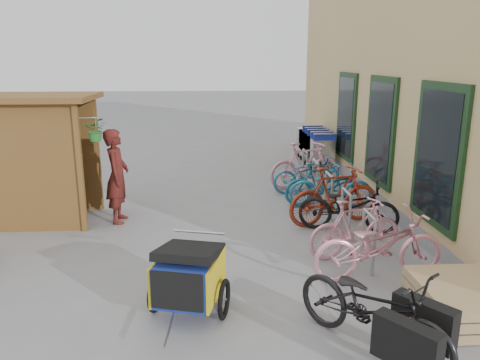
{
  "coord_description": "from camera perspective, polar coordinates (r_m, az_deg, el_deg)",
  "views": [
    {
      "loc": [
        0.03,
        -6.31,
        3.03
      ],
      "look_at": [
        0.5,
        1.5,
        1.0
      ],
      "focal_mm": 35.0,
      "sensor_mm": 36.0,
      "label": 1
    }
  ],
  "objects": [
    {
      "name": "ground",
      "position": [
        7.0,
        -3.42,
        -11.14
      ],
      "size": [
        80.0,
        80.0,
        0.0
      ],
      "primitive_type": "plane",
      "color": "gray"
    },
    {
      "name": "kiosk",
      "position": [
        9.5,
        -23.85,
        4.36
      ],
      "size": [
        2.49,
        1.65,
        2.4
      ],
      "color": "brown",
      "rests_on": "ground"
    },
    {
      "name": "bike_rack",
      "position": [
        9.34,
        10.76,
        -1.32
      ],
      "size": [
        0.05,
        5.35,
        0.86
      ],
      "color": "#A5A8AD",
      "rests_on": "ground"
    },
    {
      "name": "pallet_stack",
      "position": [
        6.39,
        25.4,
        -13.16
      ],
      "size": [
        1.0,
        1.2,
        0.4
      ],
      "color": "tan",
      "rests_on": "ground"
    },
    {
      "name": "shopping_carts",
      "position": [
        13.82,
        9.05,
        4.51
      ],
      "size": [
        0.63,
        2.52,
        1.14
      ],
      "color": "silver",
      "rests_on": "ground"
    },
    {
      "name": "child_trailer",
      "position": [
        5.78,
        -6.26,
        -11.37
      ],
      "size": [
        1.02,
        1.61,
        0.93
      ],
      "rotation": [
        0.0,
        0.0,
        -0.25
      ],
      "color": "#1A3B94",
      "rests_on": "ground"
    },
    {
      "name": "cargo_bike",
      "position": [
        5.26,
        16.14,
        -14.97
      ],
      "size": [
        1.66,
        1.9,
        0.99
      ],
      "rotation": [
        0.0,
        0.0,
        0.65
      ],
      "color": "black",
      "rests_on": "ground"
    },
    {
      "name": "person_kiosk",
      "position": [
        9.09,
        -14.75,
        0.46
      ],
      "size": [
        0.43,
        0.65,
        1.79
      ],
      "primitive_type": "imported",
      "rotation": [
        0.0,
        0.0,
        1.57
      ],
      "color": "maroon",
      "rests_on": "ground"
    },
    {
      "name": "bike_0",
      "position": [
        6.88,
        16.57,
        -7.67
      ],
      "size": [
        1.96,
        0.86,
        1.0
      ],
      "primitive_type": "imported",
      "rotation": [
        0.0,
        0.0,
        1.68
      ],
      "color": "pink",
      "rests_on": "ground"
    },
    {
      "name": "bike_1",
      "position": [
        7.53,
        13.88,
        -5.73
      ],
      "size": [
        1.64,
        0.8,
        0.95
      ],
      "primitive_type": "imported",
      "rotation": [
        0.0,
        0.0,
        1.81
      ],
      "color": "pink",
      "rests_on": "ground"
    },
    {
      "name": "bike_2",
      "position": [
        8.61,
        13.08,
        -3.15
      ],
      "size": [
        1.88,
        1.08,
        0.93
      ],
      "primitive_type": "imported",
      "rotation": [
        0.0,
        0.0,
        1.3
      ],
      "color": "black",
      "rests_on": "ground"
    },
    {
      "name": "bike_3",
      "position": [
        8.9,
        11.47,
        -1.87
      ],
      "size": [
        1.93,
        1.02,
        1.12
      ],
      "primitive_type": "imported",
      "rotation": [
        0.0,
        0.0,
        1.85
      ],
      "color": "maroon",
      "rests_on": "ground"
    },
    {
      "name": "bike_4",
      "position": [
        9.92,
        11.0,
        -0.77
      ],
      "size": [
        1.76,
        0.7,
        0.91
      ],
      "primitive_type": "imported",
      "rotation": [
        0.0,
        0.0,
        1.51
      ],
      "color": "#226C8A",
      "rests_on": "ground"
    },
    {
      "name": "bike_5",
      "position": [
        10.02,
        9.76,
        -0.49
      ],
      "size": [
        1.58,
        0.59,
        0.93
      ],
      "primitive_type": "imported",
      "rotation": [
        0.0,
        0.0,
        1.67
      ],
      "color": "#226C8A",
      "rests_on": "ground"
    },
    {
      "name": "bike_6",
      "position": [
        10.95,
        8.2,
        0.7
      ],
      "size": [
        1.73,
        0.87,
        0.87
      ],
      "primitive_type": "imported",
      "rotation": [
        0.0,
        0.0,
        1.76
      ],
      "color": "#226C8A",
      "rests_on": "ground"
    },
    {
      "name": "bike_7",
      "position": [
        11.36,
        7.91,
        1.84
      ],
      "size": [
        1.93,
        1.11,
        1.12
      ],
      "primitive_type": "imported",
      "rotation": [
        0.0,
        0.0,
        1.91
      ],
      "color": "pink",
      "rests_on": "ground"
    }
  ]
}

